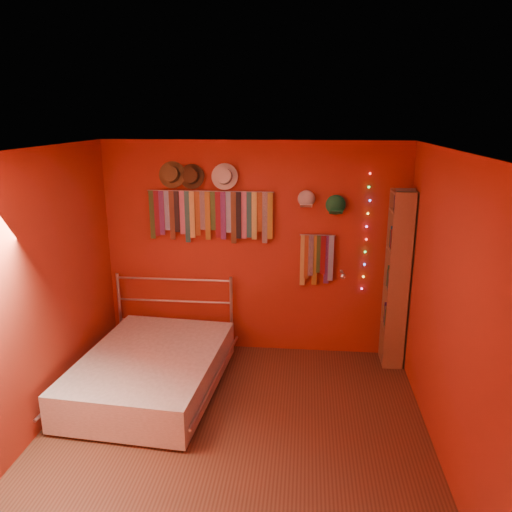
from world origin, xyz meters
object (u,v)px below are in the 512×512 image
(tie_rack, at_px, (210,214))
(bed, at_px, (152,370))
(reading_lamp, at_px, (343,275))
(bookshelf, at_px, (401,279))

(tie_rack, distance_m, bed, 1.84)
(tie_rack, relative_size, reading_lamp, 5.06)
(bookshelf, bearing_deg, tie_rack, 175.88)
(tie_rack, height_order, reading_lamp, tie_rack)
(reading_lamp, xyz_separation_m, bookshelf, (0.64, 0.00, -0.02))
(reading_lamp, distance_m, bookshelf, 0.64)
(reading_lamp, bearing_deg, bookshelf, 0.23)
(bookshelf, height_order, bed, bookshelf)
(tie_rack, distance_m, bookshelf, 2.25)
(tie_rack, relative_size, bed, 0.73)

